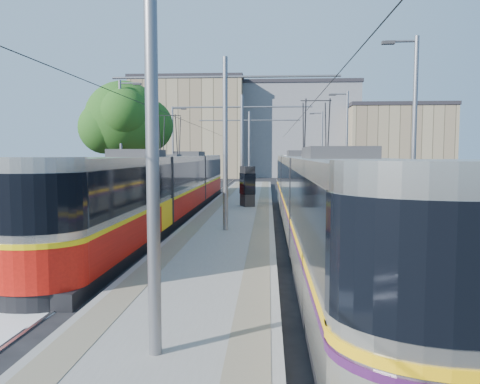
{
  "coord_description": "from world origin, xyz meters",
  "views": [
    {
      "loc": [
        1.74,
        -10.97,
        3.4
      ],
      "look_at": [
        0.4,
        11.3,
        1.6
      ],
      "focal_mm": 35.0,
      "sensor_mm": 36.0,
      "label": 1
    }
  ],
  "objects": [
    {
      "name": "building_left",
      "position": [
        -10.0,
        60.0,
        7.29
      ],
      "size": [
        16.32,
        12.24,
        14.56
      ],
      "color": "#998967",
      "rests_on": "ground"
    },
    {
      "name": "building_centre",
      "position": [
        6.0,
        64.0,
        7.09
      ],
      "size": [
        18.36,
        14.28,
        14.16
      ],
      "color": "gray",
      "rests_on": "ground"
    },
    {
      "name": "tactile_strip_right",
      "position": [
        1.45,
        17.0,
        0.3
      ],
      "size": [
        0.7,
        50.0,
        0.01
      ],
      "primitive_type": "cube",
      "color": "gray",
      "rests_on": "platform"
    },
    {
      "name": "tactile_strip_left",
      "position": [
        -1.45,
        17.0,
        0.3
      ],
      "size": [
        0.7,
        50.0,
        0.01
      ],
      "primitive_type": "cube",
      "color": "gray",
      "rests_on": "platform"
    },
    {
      "name": "tram_left",
      "position": [
        -3.6,
        14.3,
        1.71
      ],
      "size": [
        2.43,
        31.82,
        5.5
      ],
      "color": "black",
      "rests_on": "ground"
    },
    {
      "name": "platform",
      "position": [
        0.0,
        17.0,
        0.15
      ],
      "size": [
        4.0,
        50.0,
        0.3
      ],
      "primitive_type": "cube",
      "color": "gray",
      "rests_on": "ground"
    },
    {
      "name": "building_right",
      "position": [
        20.0,
        58.0,
        5.24
      ],
      "size": [
        14.28,
        10.2,
        10.46
      ],
      "color": "#998967",
      "rests_on": "ground"
    },
    {
      "name": "street_lamps",
      "position": [
        -0.0,
        21.0,
        4.18
      ],
      "size": [
        15.18,
        38.22,
        8.0
      ],
      "color": "slate",
      "rests_on": "ground"
    },
    {
      "name": "catenary",
      "position": [
        0.0,
        14.15,
        4.52
      ],
      "size": [
        9.2,
        70.0,
        7.0
      ],
      "color": "slate",
      "rests_on": "platform"
    },
    {
      "name": "rails",
      "position": [
        0.0,
        17.0,
        0.02
      ],
      "size": [
        8.71,
        70.0,
        0.03
      ],
      "color": "gray",
      "rests_on": "ground"
    },
    {
      "name": "shelter",
      "position": [
        0.5,
        16.9,
        1.55
      ],
      "size": [
        1.01,
        1.25,
        2.39
      ],
      "rotation": [
        0.0,
        0.0,
        0.37
      ],
      "color": "black",
      "rests_on": "platform"
    },
    {
      "name": "tree",
      "position": [
        -7.54,
        20.1,
        5.58
      ],
      "size": [
        5.68,
        5.25,
        8.25
      ],
      "color": "#382314",
      "rests_on": "ground"
    },
    {
      "name": "tram_right",
      "position": [
        3.6,
        7.71,
        1.86
      ],
      "size": [
        2.43,
        29.23,
        5.5
      ],
      "color": "black",
      "rests_on": "ground"
    },
    {
      "name": "ground",
      "position": [
        0.0,
        0.0,
        0.0
      ],
      "size": [
        160.0,
        160.0,
        0.0
      ],
      "primitive_type": "plane",
      "color": "black",
      "rests_on": "ground"
    }
  ]
}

